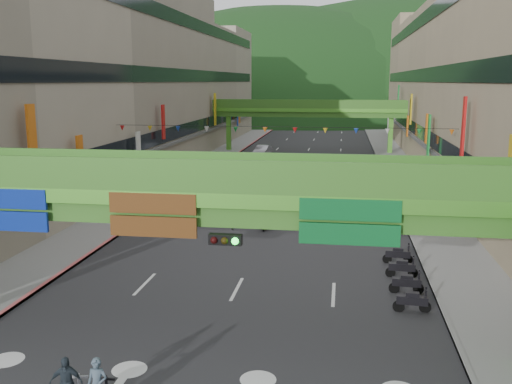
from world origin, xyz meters
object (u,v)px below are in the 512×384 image
overpass_near (227,214)px  pedestrian_red (439,195)px  scooter_rider_mid (266,214)px  car_silver (263,151)px  car_yellow (324,167)px

overpass_near → pedestrian_red: (11.27, 26.58, -4.30)m
overpass_near → scooter_rider_mid: bearing=93.5°
scooter_rider_mid → car_silver: (-5.26, 36.03, -0.29)m
overpass_near → scooter_rider_mid: overpass_near is taller
scooter_rider_mid → pedestrian_red: 15.18m
scooter_rider_mid → car_silver: 36.41m
car_yellow → pedestrian_red: pedestrian_red is taller
overpass_near → car_silver: 54.34m
car_yellow → scooter_rider_mid: bearing=-101.3°
scooter_rider_mid → car_yellow: size_ratio=0.53×
car_yellow → pedestrian_red: size_ratio=2.11×
car_silver → car_yellow: car_silver is taller
car_silver → scooter_rider_mid: bearing=-75.5°
overpass_near → car_yellow: (1.86, 41.89, -4.55)m
scooter_rider_mid → overpass_near: bearing=-86.5°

